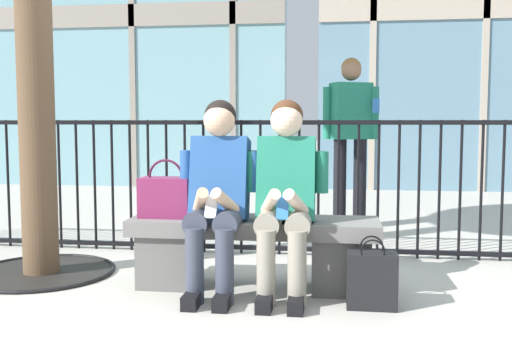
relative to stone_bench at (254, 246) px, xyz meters
name	(u,v)px	position (x,y,z in m)	size (l,w,h in m)	color
ground_plane	(254,287)	(0.00, 0.00, -0.27)	(60.00, 60.00, 0.00)	#B2ADA3
stone_bench	(254,246)	(0.00, 0.00, 0.00)	(1.60, 0.44, 0.45)	slate
seated_person_with_phone	(218,190)	(-0.21, -0.13, 0.38)	(0.52, 0.66, 1.21)	#383D4C
seated_person_companion	(285,191)	(0.21, -0.13, 0.38)	(0.52, 0.66, 1.21)	gray
handbag_on_bench	(166,196)	(-0.58, -0.01, 0.32)	(0.33, 0.19, 0.38)	#7A234C
shopping_bag	(372,279)	(0.73, -0.33, -0.11)	(0.29, 0.16, 0.41)	black
bystander_at_railing	(350,129)	(0.67, 2.22, 0.73)	(0.55, 0.36, 1.71)	black
plaza_railing	(270,187)	(0.00, 0.95, 0.28)	(7.35, 0.04, 1.09)	black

